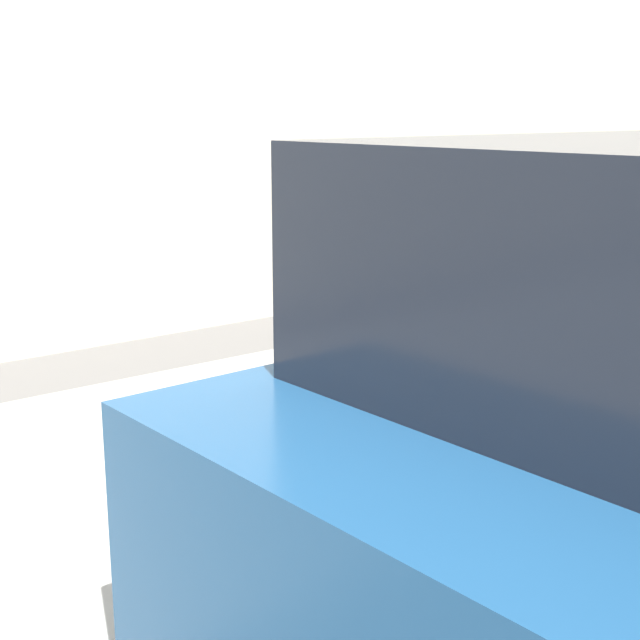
{
  "coord_description": "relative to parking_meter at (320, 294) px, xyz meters",
  "views": [
    {
      "loc": [
        -2.24,
        -1.44,
        1.81
      ],
      "look_at": [
        -0.3,
        1.01,
        1.07
      ],
      "focal_mm": 50.0,
      "sensor_mm": 36.0,
      "label": 1
    }
  ],
  "objects": [
    {
      "name": "parking_meter",
      "position": [
        0.0,
        0.0,
        0.0
      ],
      "size": [
        0.2,
        0.15,
        1.51
      ],
      "color": "gray",
      "rests_on": "sidewalk"
    },
    {
      "name": "sidewalk",
      "position": [
        0.3,
        1.19,
        -1.1
      ],
      "size": [
        24.0,
        2.8,
        0.14
      ],
      "color": "#ADAAA3",
      "rests_on": "ground_plane"
    }
  ]
}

